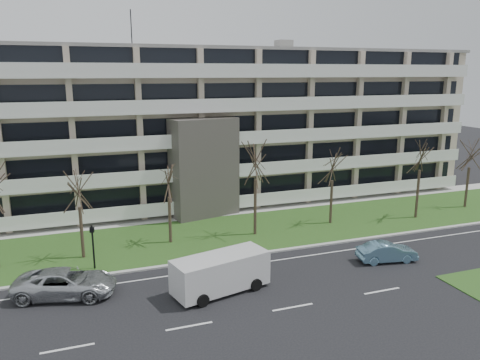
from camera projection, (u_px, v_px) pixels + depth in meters
name	position (u px, v px, depth m)	size (l,w,h in m)	color
ground	(293.00, 307.00, 26.43)	(160.00, 160.00, 0.00)	black
grass_verge	(223.00, 234.00, 38.34)	(90.00, 10.00, 0.06)	#2D4D19
curb	(244.00, 255.00, 33.75)	(90.00, 0.35, 0.12)	#B2B2AD
sidewalk	(205.00, 215.00, 43.38)	(90.00, 2.00, 0.08)	#B2B2AD
lane_edge_line	(251.00, 264.00, 32.39)	(90.00, 0.12, 0.01)	white
apartment_building	(186.00, 126.00, 47.92)	(60.50, 15.10, 18.75)	#C5B099
silver_pickup	(65.00, 283.00, 27.61)	(2.69, 5.84, 1.62)	#B9BDC1
blue_sedan	(387.00, 252.00, 32.72)	(1.44, 4.14, 1.36)	#6A9BB8
white_van	(222.00, 270.00, 28.11)	(6.22, 3.49, 2.28)	silver
pedestrian_signal	(93.00, 241.00, 31.12)	(0.33, 0.28, 3.09)	black
tree_2	(78.00, 187.00, 32.28)	(3.38, 3.38, 6.75)	#382B21
tree_3	(168.00, 179.00, 35.29)	(3.29, 3.29, 6.57)	#382B21
tree_4	(256.00, 158.00, 36.82)	(4.09, 4.09, 8.18)	#382B21
tree_5	(333.00, 163.00, 39.87)	(3.45, 3.45, 6.90)	#382B21
tree_6	(421.00, 151.00, 41.24)	(3.98, 3.98, 7.97)	#382B21
tree_7	(471.00, 151.00, 44.72)	(3.58, 3.58, 7.15)	#382B21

